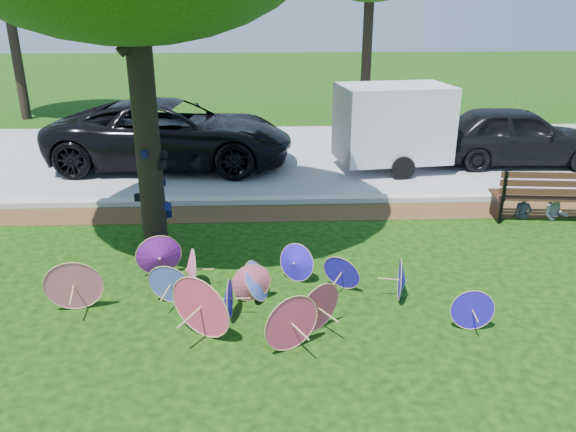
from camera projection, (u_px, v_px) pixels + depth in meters
name	position (u px, v px, depth m)	size (l,w,h in m)	color
ground	(258.00, 328.00, 7.79)	(90.00, 90.00, 0.00)	black
mulch_strip	(260.00, 214.00, 11.99)	(90.00, 1.00, 0.01)	#472D16
curb	(260.00, 200.00, 12.62)	(90.00, 0.30, 0.12)	#B7B5AD
street	(260.00, 155.00, 16.51)	(90.00, 8.00, 0.01)	gray
parasol_pile	(238.00, 288.00, 8.10)	(6.34, 2.59, 0.96)	#E43A65
black_van	(172.00, 134.00, 15.17)	(2.98, 6.47, 1.80)	black
dark_pickup	(516.00, 135.00, 15.39)	(1.90, 4.72, 1.61)	black
cargo_trailer	(393.00, 123.00, 14.67)	(2.78, 1.76, 2.55)	silver
park_bench	(543.00, 194.00, 11.55)	(2.09, 0.79, 1.09)	black
person_left	(525.00, 195.00, 11.59)	(0.36, 0.24, 1.00)	#3C3F52
person_right	(559.00, 192.00, 11.60)	(0.53, 0.42, 1.10)	silver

